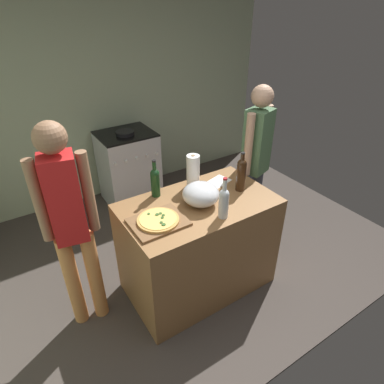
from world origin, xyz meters
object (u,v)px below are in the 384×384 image
at_px(stove, 129,167).
at_px(wine_bottle_clear, 224,201).
at_px(wine_bottle_green, 241,173).
at_px(wine_bottle_dark, 155,181).
at_px(person_in_red, 256,158).
at_px(person_in_stripes, 70,221).
at_px(paper_towel_roll, 193,171).
at_px(pizza, 158,220).
at_px(mixing_bowl, 201,194).

bearing_deg(stove, wine_bottle_clear, -91.40).
xyz_separation_m(wine_bottle_green, wine_bottle_clear, (-0.36, -0.24, -0.02)).
distance_m(wine_bottle_green, wine_bottle_dark, 0.72).
bearing_deg(person_in_red, wine_bottle_dark, 179.07).
relative_size(stove, person_in_stripes, 0.56).
distance_m(paper_towel_roll, stove, 1.58).
xyz_separation_m(stove, person_in_red, (0.75, -1.45, 0.51)).
xyz_separation_m(pizza, paper_towel_roll, (0.51, 0.31, 0.12)).
height_order(wine_bottle_dark, person_in_stripes, person_in_stripes).
bearing_deg(paper_towel_roll, wine_bottle_green, -41.80).
bearing_deg(wine_bottle_green, person_in_red, 33.61).
xyz_separation_m(pizza, mixing_bowl, (0.41, 0.04, 0.06)).
height_order(stove, person_in_stripes, person_in_stripes).
xyz_separation_m(pizza, stove, (0.50, 1.78, -0.47)).
bearing_deg(person_in_stripes, stove, 55.49).
height_order(pizza, wine_bottle_clear, wine_bottle_clear).
bearing_deg(paper_towel_roll, person_in_stripes, -176.61).
bearing_deg(wine_bottle_clear, person_in_red, 33.31).
distance_m(paper_towel_roll, person_in_stripes, 1.07).
distance_m(paper_towel_roll, person_in_red, 0.75).
relative_size(wine_bottle_green, wine_bottle_clear, 1.05).
xyz_separation_m(paper_towel_roll, person_in_red, (0.74, 0.02, -0.08)).
xyz_separation_m(paper_towel_roll, stove, (-0.01, 1.47, -0.59)).
bearing_deg(mixing_bowl, stove, 87.03).
relative_size(pizza, wine_bottle_dark, 0.95).
bearing_deg(wine_bottle_clear, person_in_stripes, 156.18).
bearing_deg(wine_bottle_dark, stove, 76.99).
bearing_deg(person_in_stripes, wine_bottle_clear, -23.82).
bearing_deg(wine_bottle_clear, wine_bottle_green, 32.94).
bearing_deg(mixing_bowl, wine_bottle_clear, -79.99).
xyz_separation_m(stove, person_in_stripes, (-1.05, -1.53, 0.53)).
xyz_separation_m(wine_bottle_green, person_in_red, (0.44, 0.29, -0.09)).
bearing_deg(pizza, wine_bottle_green, 3.01).
distance_m(paper_towel_roll, wine_bottle_clear, 0.51).
bearing_deg(person_in_stripes, wine_bottle_dark, 7.91).
bearing_deg(wine_bottle_green, paper_towel_roll, 138.20).
bearing_deg(wine_bottle_dark, pizza, -115.31).
height_order(wine_bottle_green, stove, wine_bottle_green).
xyz_separation_m(paper_towel_roll, wine_bottle_dark, (-0.34, 0.04, -0.01)).
height_order(mixing_bowl, person_in_stripes, person_in_stripes).
bearing_deg(pizza, paper_towel_roll, 31.64).
bearing_deg(paper_towel_roll, stove, 90.48).
relative_size(mixing_bowl, stove, 0.31).
relative_size(paper_towel_roll, wine_bottle_dark, 0.91).
relative_size(wine_bottle_clear, person_in_red, 0.20).
xyz_separation_m(wine_bottle_clear, stove, (0.05, 1.98, -0.58)).
bearing_deg(person_in_red, paper_towel_roll, -178.48).
relative_size(mixing_bowl, wine_bottle_dark, 0.91).
bearing_deg(pizza, mixing_bowl, 6.20).
xyz_separation_m(pizza, person_in_red, (1.25, 0.33, 0.04)).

